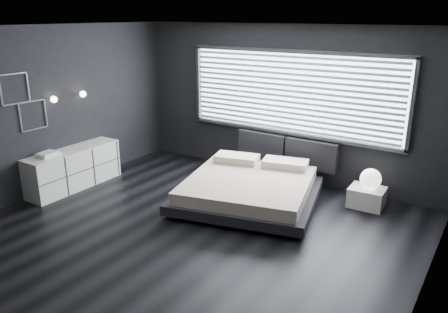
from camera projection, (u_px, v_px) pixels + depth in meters
The scene contains 12 objects.
room at pixel (189, 137), 5.78m from camera, with size 6.04×6.00×2.80m.
window at pixel (291, 93), 7.75m from camera, with size 4.14×0.09×1.52m.
headboard at pixel (286, 150), 8.04m from camera, with size 1.96×0.16×0.52m.
sconce_near at pixel (54, 99), 7.28m from camera, with size 0.18×0.11×0.11m.
sconce_far at pixel (83, 94), 7.75m from camera, with size 0.18×0.11×0.11m.
wall_art_upper at pixel (15, 89), 6.77m from camera, with size 0.01×0.48×0.48m.
wall_art_lower at pixel (33, 115), 7.12m from camera, with size 0.01×0.48×0.48m.
bed at pixel (249, 188), 7.10m from camera, with size 2.59×2.52×0.56m.
nightstand at pixel (367, 197), 7.00m from camera, with size 0.54×0.45×0.32m, color white.
orb_lamp at pixel (371, 179), 6.88m from camera, with size 0.33×0.33×0.33m, color white.
dresser at pixel (74, 168), 7.74m from camera, with size 0.52×1.76×0.70m.
book_stack at pixel (48, 154), 7.26m from camera, with size 0.29×0.37×0.07m.
Camera 1 is at (3.47, -4.38, 2.97)m, focal length 35.00 mm.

